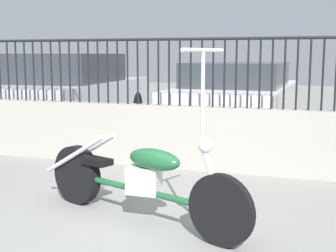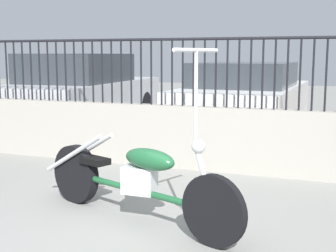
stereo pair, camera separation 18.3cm
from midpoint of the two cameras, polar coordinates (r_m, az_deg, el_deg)
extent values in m
plane|color=gray|center=(3.88, -4.45, -13.36)|extent=(40.00, 40.00, 0.00)
cube|color=#9E998E|center=(5.95, 5.27, -1.52)|extent=(10.47, 0.18, 0.81)
cylinder|color=black|center=(7.25, -18.39, 6.53)|extent=(0.02, 0.02, 0.86)
cylinder|color=black|center=(7.17, -17.49, 6.55)|extent=(0.02, 0.02, 0.86)
cylinder|color=black|center=(7.08, -16.57, 6.57)|extent=(0.02, 0.02, 0.86)
cylinder|color=black|center=(6.99, -15.62, 6.59)|extent=(0.02, 0.02, 0.86)
cylinder|color=black|center=(6.91, -14.66, 6.61)|extent=(0.02, 0.02, 0.86)
cylinder|color=black|center=(6.83, -13.67, 6.62)|extent=(0.02, 0.02, 0.86)
cylinder|color=black|center=(6.75, -12.65, 6.63)|extent=(0.02, 0.02, 0.86)
cylinder|color=black|center=(6.67, -11.61, 6.64)|extent=(0.02, 0.02, 0.86)
cylinder|color=black|center=(6.60, -10.55, 6.65)|extent=(0.02, 0.02, 0.86)
cylinder|color=black|center=(6.52, -9.46, 6.66)|extent=(0.02, 0.02, 0.86)
cylinder|color=black|center=(6.45, -8.35, 6.67)|extent=(0.02, 0.02, 0.86)
cylinder|color=black|center=(6.39, -7.22, 6.67)|extent=(0.02, 0.02, 0.86)
cylinder|color=black|center=(6.32, -6.06, 6.67)|extent=(0.02, 0.02, 0.86)
cylinder|color=black|center=(6.26, -4.87, 6.67)|extent=(0.02, 0.02, 0.86)
cylinder|color=black|center=(6.20, -3.67, 6.66)|extent=(0.02, 0.02, 0.86)
cylinder|color=black|center=(6.14, -2.44, 6.65)|extent=(0.02, 0.02, 0.86)
cylinder|color=black|center=(6.09, -1.19, 6.64)|extent=(0.02, 0.02, 0.86)
cylinder|color=black|center=(6.03, 0.09, 6.62)|extent=(0.02, 0.02, 0.86)
cylinder|color=black|center=(5.99, 1.38, 6.60)|extent=(0.02, 0.02, 0.86)
cylinder|color=black|center=(5.94, 2.70, 6.58)|extent=(0.02, 0.02, 0.86)
cylinder|color=black|center=(5.90, 4.03, 6.56)|extent=(0.02, 0.02, 0.86)
cylinder|color=black|center=(5.86, 5.38, 6.52)|extent=(0.02, 0.02, 0.86)
cylinder|color=black|center=(5.82, 6.75, 6.49)|extent=(0.02, 0.02, 0.86)
cylinder|color=black|center=(5.79, 8.14, 6.45)|extent=(0.02, 0.02, 0.86)
cylinder|color=black|center=(5.76, 9.54, 6.41)|extent=(0.02, 0.02, 0.86)
cylinder|color=black|center=(5.74, 10.95, 6.36)|extent=(0.02, 0.02, 0.86)
cylinder|color=black|center=(5.71, 12.38, 6.31)|extent=(0.02, 0.02, 0.86)
cylinder|color=black|center=(5.70, 13.81, 6.25)|extent=(0.02, 0.02, 0.86)
cylinder|color=black|center=(5.68, 15.26, 6.19)|extent=(0.02, 0.02, 0.86)
cylinder|color=black|center=(5.67, 16.71, 6.13)|extent=(0.02, 0.02, 0.86)
cylinder|color=black|center=(5.66, 18.16, 6.06)|extent=(0.02, 0.02, 0.86)
cylinder|color=black|center=(5.66, 19.62, 5.99)|extent=(0.02, 0.02, 0.86)
cylinder|color=black|center=(5.86, 5.44, 10.53)|extent=(10.47, 0.04, 0.04)
cylinder|color=black|center=(3.62, 7.05, -10.24)|extent=(0.55, 0.26, 0.57)
cylinder|color=black|center=(4.73, -10.07, -5.78)|extent=(0.58, 0.30, 0.58)
cylinder|color=#1E5933|center=(4.13, -2.70, -7.80)|extent=(1.46, 0.60, 0.06)
cube|color=silver|center=(4.07, -2.20, -6.58)|extent=(0.28, 0.18, 0.24)
ellipsoid|color=#1E5933|center=(3.94, -0.95, -4.09)|extent=(0.57, 0.38, 0.18)
cube|color=black|center=(4.47, -7.72, -4.22)|extent=(0.32, 0.25, 0.06)
cylinder|color=silver|center=(3.60, 5.93, -6.19)|extent=(0.22, 0.12, 0.51)
sphere|color=silver|center=(3.58, 5.21, -2.47)|extent=(0.11, 0.11, 0.11)
cylinder|color=silver|center=(3.55, 4.90, 3.50)|extent=(0.03, 0.03, 0.71)
cylinder|color=silver|center=(3.53, 4.97, 9.20)|extent=(0.21, 0.50, 0.03)
cylinder|color=silver|center=(4.60, -10.43, -3.39)|extent=(0.80, 0.34, 0.47)
cylinder|color=silver|center=(4.69, -9.09, -3.14)|extent=(0.80, 0.34, 0.47)
cylinder|color=black|center=(11.10, -10.34, 2.67)|extent=(0.15, 0.65, 0.64)
cylinder|color=black|center=(10.44, -2.36, 2.44)|extent=(0.15, 0.65, 0.64)
cylinder|color=black|center=(8.80, -18.51, 0.82)|extent=(0.15, 0.65, 0.64)
cylinder|color=black|center=(7.96, -8.92, 0.38)|extent=(0.15, 0.65, 0.64)
cube|color=#B7BABF|center=(9.50, -9.79, 3.30)|extent=(1.99, 4.47, 0.69)
cube|color=#2D3338|center=(9.27, -10.50, 6.98)|extent=(1.69, 2.19, 0.54)
cylinder|color=black|center=(9.97, 6.92, 2.09)|extent=(0.12, 0.64, 0.64)
cylinder|color=black|center=(9.69, 16.38, 1.60)|extent=(0.12, 0.64, 0.64)
cylinder|color=black|center=(7.57, 1.99, 0.06)|extent=(0.12, 0.64, 0.64)
cylinder|color=black|center=(7.19, 14.43, -0.67)|extent=(0.12, 0.64, 0.64)
cube|color=silver|center=(8.53, 10.11, 2.63)|extent=(1.84, 4.12, 0.67)
cube|color=#2D3338|center=(8.29, 9.92, 6.22)|extent=(1.62, 1.99, 0.41)
camera|label=1|loc=(0.09, -88.95, 0.16)|focal=50.00mm
camera|label=2|loc=(0.09, 91.05, -0.16)|focal=50.00mm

